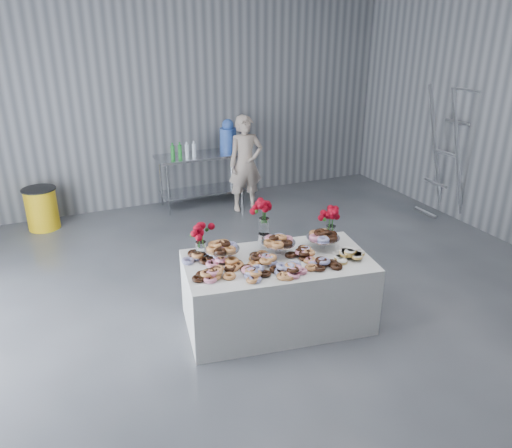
{
  "coord_description": "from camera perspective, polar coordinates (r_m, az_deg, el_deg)",
  "views": [
    {
      "loc": [
        -2.04,
        -3.76,
        3.07
      ],
      "look_at": [
        0.01,
        0.86,
        0.95
      ],
      "focal_mm": 35.0,
      "sensor_mm": 36.0,
      "label": 1
    }
  ],
  "objects": [
    {
      "name": "cake_stand_mid",
      "position": [
        5.21,
        2.57,
        -1.96
      ],
      "size": [
        0.36,
        0.36,
        0.17
      ],
      "color": "silver",
      "rests_on": "display_table"
    },
    {
      "name": "room_walls",
      "position": [
        4.24,
        0.88,
        16.97
      ],
      "size": [
        8.04,
        9.04,
        4.02
      ],
      "color": "gray",
      "rests_on": "ground"
    },
    {
      "name": "drink_bottles",
      "position": [
        8.3,
        -8.3,
        8.39
      ],
      "size": [
        0.54,
        0.08,
        0.27
      ],
      "primitive_type": null,
      "color": "#268C33",
      "rests_on": "prep_table"
    },
    {
      "name": "display_table",
      "position": [
        5.31,
        2.44,
        -7.74
      ],
      "size": [
        2.03,
        1.29,
        0.75
      ],
      "primitive_type": "cube",
      "rotation": [
        0.0,
        0.0,
        -0.16
      ],
      "color": "silver",
      "rests_on": "ground"
    },
    {
      "name": "donut_mounds",
      "position": [
        5.07,
        2.77,
        -3.9
      ],
      "size": [
        1.91,
        1.08,
        0.09
      ],
      "primitive_type": null,
      "rotation": [
        0.0,
        0.0,
        -0.16
      ],
      "color": "#D1824C",
      "rests_on": "display_table"
    },
    {
      "name": "prep_table",
      "position": [
        8.59,
        -6.28,
        6.11
      ],
      "size": [
        1.5,
        0.6,
        0.9
      ],
      "color": "silver",
      "rests_on": "ground"
    },
    {
      "name": "cake_stand_left",
      "position": [
        5.08,
        -3.92,
        -2.69
      ],
      "size": [
        0.36,
        0.36,
        0.17
      ],
      "color": "silver",
      "rests_on": "display_table"
    },
    {
      "name": "danish_pile",
      "position": [
        5.23,
        10.89,
        -3.29
      ],
      "size": [
        0.48,
        0.48,
        0.11
      ],
      "primitive_type": null,
      "color": "white",
      "rests_on": "display_table"
    },
    {
      "name": "person",
      "position": [
        8.3,
        -1.19,
        6.91
      ],
      "size": [
        0.61,
        0.43,
        1.59
      ],
      "primitive_type": "imported",
      "rotation": [
        0.0,
        0.0,
        -0.09
      ],
      "color": "#CC8C93",
      "rests_on": "ground"
    },
    {
      "name": "bouquet_right",
      "position": [
        5.49,
        8.63,
        0.9
      ],
      "size": [
        0.26,
        0.26,
        0.42
      ],
      "color": "white",
      "rests_on": "display_table"
    },
    {
      "name": "ground",
      "position": [
        5.26,
        3.8,
        -12.92
      ],
      "size": [
        9.0,
        9.0,
        0.0
      ],
      "primitive_type": "plane",
      "color": "#3A3C42",
      "rests_on": "ground"
    },
    {
      "name": "bouquet_center",
      "position": [
        5.26,
        0.94,
        1.17
      ],
      "size": [
        0.26,
        0.26,
        0.57
      ],
      "color": "silver",
      "rests_on": "display_table"
    },
    {
      "name": "water_jug",
      "position": [
        8.62,
        -3.22,
        9.91
      ],
      "size": [
        0.28,
        0.28,
        0.55
      ],
      "color": "#4678EE",
      "rests_on": "prep_table"
    },
    {
      "name": "bouquet_left",
      "position": [
        5.07,
        -6.4,
        -0.86
      ],
      "size": [
        0.26,
        0.26,
        0.42
      ],
      "color": "white",
      "rests_on": "display_table"
    },
    {
      "name": "stepladder",
      "position": [
        8.39,
        20.9,
        7.57
      ],
      "size": [
        0.81,
        0.53,
        2.14
      ],
      "primitive_type": null,
      "rotation": [
        0.0,
        -0.27,
        0.0
      ],
      "color": "silver",
      "rests_on": "ground"
    },
    {
      "name": "cake_stand_right",
      "position": [
        5.37,
        7.68,
        -1.38
      ],
      "size": [
        0.36,
        0.36,
        0.17
      ],
      "color": "silver",
      "rests_on": "display_table"
    },
    {
      "name": "trash_barrel",
      "position": [
        8.32,
        -23.29,
        1.64
      ],
      "size": [
        0.5,
        0.5,
        0.65
      ],
      "rotation": [
        0.0,
        0.0,
        -0.16
      ],
      "color": "gold",
      "rests_on": "ground"
    }
  ]
}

